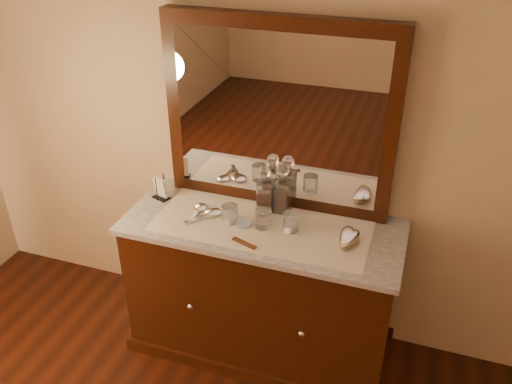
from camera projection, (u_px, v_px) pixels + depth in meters
dresser_cabinet at (262, 291)px, 2.95m from camera, size 1.40×0.55×0.82m
dresser_plinth at (261, 339)px, 3.14m from camera, size 1.46×0.59×0.08m
knob_left at (190, 307)px, 2.78m from camera, size 0.04×0.04×0.04m
knob_right at (302, 334)px, 2.61m from camera, size 0.04×0.04×0.04m
marble_top at (262, 227)px, 2.74m from camera, size 1.44×0.59×0.03m
mirror_frame at (278, 116)px, 2.68m from camera, size 1.20×0.08×1.00m
mirror_glass at (276, 119)px, 2.65m from camera, size 1.06×0.01×0.86m
lace_runner at (261, 226)px, 2.71m from camera, size 1.10×0.45×0.00m
pin_dish at (244, 224)px, 2.72m from camera, size 0.11×0.11×0.01m
comb at (244, 243)px, 2.58m from camera, size 0.14×0.07×0.01m
napkin_rack at (161, 189)px, 2.93m from camera, size 0.11×0.08×0.14m
decanter_left at (264, 194)px, 2.79m from camera, size 0.10×0.10×0.26m
decanter_right at (282, 193)px, 2.78m from camera, size 0.09×0.09×0.28m
brush_near at (347, 237)px, 2.58m from camera, size 0.09×0.18×0.05m
brush_far at (350, 240)px, 2.57m from camera, size 0.11×0.18×0.05m
hand_mirror_outer at (199, 209)px, 2.84m from camera, size 0.08×0.19×0.02m
hand_mirror_inner at (210, 214)px, 2.79m from camera, size 0.18×0.22×0.02m
tumblers at (261, 218)px, 2.69m from camera, size 0.40×0.11×0.10m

